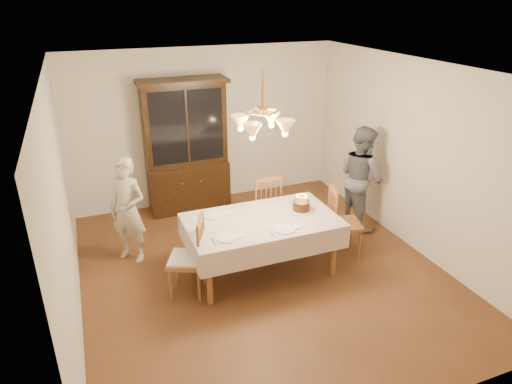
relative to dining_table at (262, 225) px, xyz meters
name	(u,v)px	position (x,y,z in m)	size (l,w,h in m)	color
ground	(262,270)	(0.00, 0.00, -0.68)	(5.00, 5.00, 0.00)	#512C17
room_shell	(262,157)	(0.00, 0.00, 0.90)	(5.00, 5.00, 5.00)	white
dining_table	(262,225)	(0.00, 0.00, 0.00)	(1.90, 1.10, 0.76)	brown
china_hutch	(186,149)	(-0.41, 2.25, 0.36)	(1.38, 0.54, 2.16)	black
chair_far_side	(264,208)	(0.40, 0.88, -0.24)	(0.46, 0.44, 1.00)	brown
chair_left_end	(187,260)	(-1.00, -0.11, -0.23)	(0.56, 0.57, 1.00)	brown
chair_right_end	(344,225)	(1.22, 0.01, -0.24)	(0.52, 0.53, 1.00)	brown
elderly_woman	(128,210)	(-1.53, 0.93, 0.05)	(0.53, 0.35, 1.46)	beige
adult_in_grey	(361,177)	(1.90, 0.68, 0.11)	(0.77, 0.60, 1.59)	slate
birthday_cake	(301,206)	(0.57, 0.04, 0.14)	(0.30, 0.30, 0.22)	white
place_setting_near_left	(228,238)	(-0.55, -0.31, 0.08)	(0.38, 0.23, 0.02)	white
place_setting_near_right	(285,229)	(0.16, -0.35, 0.08)	(0.42, 0.27, 0.02)	white
place_setting_far_left	(214,215)	(-0.53, 0.32, 0.08)	(0.40, 0.25, 0.02)	white
chandelier	(262,125)	(0.00, 0.00, 1.29)	(0.62, 0.62, 0.73)	#BF8C3F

